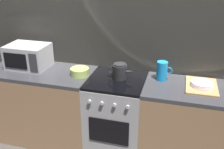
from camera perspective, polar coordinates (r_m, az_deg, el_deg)
name	(u,v)px	position (r m, az deg, el deg)	size (l,w,h in m)	color
ground_plane	(116,148)	(3.20, 0.88, -15.85)	(8.00, 8.00, 0.00)	#47423D
back_wall	(124,43)	(2.89, 2.66, 6.94)	(3.60, 0.05, 2.40)	#B2AD9E
counter_left	(44,105)	(3.24, -14.77, -6.46)	(1.20, 0.60, 0.90)	#997251
stove_unit	(116,116)	(2.93, 0.93, -9.10)	(0.60, 0.63, 0.90)	#9E9EA3
counter_right	(200,128)	(2.88, 18.90, -11.20)	(1.20, 0.60, 0.90)	#997251
microwave	(28,56)	(3.12, -18.02, 3.87)	(0.46, 0.35, 0.27)	#B2B2B7
kettle	(120,71)	(2.70, 1.75, 0.74)	(0.28, 0.15, 0.17)	#262628
mixing_bowl	(80,72)	(2.82, -7.13, 0.64)	(0.20, 0.20, 0.08)	#B7D166
pitcher	(162,71)	(2.71, 11.01, 0.81)	(0.16, 0.11, 0.20)	#198CD8
dish_pile	(202,85)	(2.68, 19.21, -2.25)	(0.30, 0.40, 0.07)	tan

